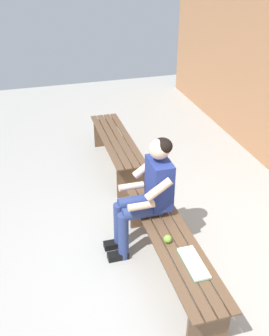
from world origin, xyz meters
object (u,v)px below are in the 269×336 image
(bench_near, at_px, (172,247))
(bench_far, at_px, (117,146))
(person_seated, at_px, (147,192))
(book_open, at_px, (194,263))
(apple, at_px, (168,239))

(bench_near, height_order, bench_far, same)
(bench_near, relative_size, person_seated, 1.48)
(book_open, bearing_deg, person_seated, 10.67)
(bench_far, height_order, apple, apple)
(bench_near, bearing_deg, bench_far, 0.00)
(bench_far, height_order, person_seated, person_seated)
(bench_far, height_order, book_open, book_open)
(bench_near, xyz_separation_m, apple, (-0.04, 0.07, 0.15))
(apple, relative_size, book_open, 0.19)
(bench_far, distance_m, person_seated, 1.77)
(person_seated, relative_size, book_open, 3.11)
(bench_near, bearing_deg, book_open, -172.05)
(bench_near, height_order, apple, apple)
(bench_far, relative_size, book_open, 4.16)
(apple, distance_m, book_open, 0.35)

